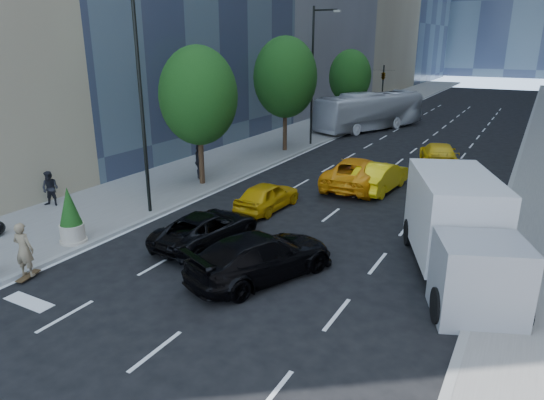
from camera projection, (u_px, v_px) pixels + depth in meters
The scene contains 20 objects.
ground at pixel (214, 280), 16.51m from camera, with size 160.00×160.00×0.00m, color black.
sidewalk_left at pixel (322, 127), 45.55m from camera, with size 6.00×120.00×0.15m, color slate.
lamp_near at pixel (143, 88), 20.93m from camera, with size 2.13×0.22×10.00m.
lamp_far at pixel (315, 69), 35.88m from camera, with size 2.13×0.22×10.00m.
tree_near at pixel (198, 96), 25.75m from camera, with size 4.20×4.20×7.46m.
tree_mid at pixel (285, 78), 33.95m from camera, with size 4.50×4.50×7.99m.
tree_far at pixel (350, 76), 44.96m from camera, with size 3.90×3.90×6.92m.
traffic_signal at pixel (383, 76), 51.36m from camera, with size 2.48×0.53×5.20m.
skateboarder at pixel (24, 253), 16.30m from camera, with size 0.70×0.46×1.92m, color #7E6B4E.
black_sedan_lincoln at pixel (207, 229), 19.20m from camera, with size 2.25×4.87×1.35m, color black.
black_sedan_mercedes at pixel (261, 256), 16.49m from camera, with size 2.22×5.45×1.58m, color black.
taxi_a at pixel (267, 196), 23.23m from camera, with size 1.62×4.02×1.37m, color #CE9A0A.
taxi_b at pixel (379, 176), 26.23m from camera, with size 1.67×4.78×1.58m, color yellow.
taxi_c at pixel (358, 173), 26.82m from camera, with size 2.74×5.94×1.65m, color orange.
taxi_d at pixel (439, 154), 31.36m from camera, with size 2.14×5.26×1.53m, color yellow.
city_bus at pixel (370, 111), 44.05m from camera, with size 2.82×12.06×3.36m, color silver.
box_truck at pixel (459, 230), 16.27m from camera, with size 4.98×7.45×3.36m.
pedestrian_a at pixel (50, 189), 23.27m from camera, with size 0.83×0.65×1.71m, color black.
pedestrian_b at pixel (199, 162), 27.83m from camera, with size 1.18×0.49×2.01m, color black.
planter_shrub at pixel (70, 216), 18.94m from camera, with size 0.94×0.94×2.27m.
Camera 1 is at (8.94, -12.00, 7.75)m, focal length 32.00 mm.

